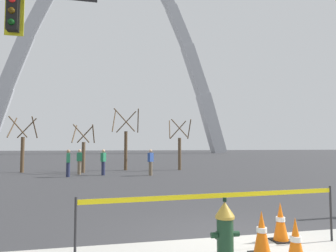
# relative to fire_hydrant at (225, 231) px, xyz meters

# --- Properties ---
(ground_plane) EXTENTS (240.00, 240.00, 0.00)m
(ground_plane) POSITION_rel_fire_hydrant_xyz_m (0.56, 0.86, -0.47)
(ground_plane) COLOR #333335
(fire_hydrant) EXTENTS (0.46, 0.48, 0.99)m
(fire_hydrant) POSITION_rel_fire_hydrant_xyz_m (0.00, 0.00, 0.00)
(fire_hydrant) COLOR black
(fire_hydrant) RESTS_ON ground
(caution_tape_barrier) EXTENTS (4.69, 0.32, 1.04)m
(caution_tape_barrier) POSITION_rel_fire_hydrant_xyz_m (0.06, 0.39, 0.23)
(caution_tape_barrier) COLOR #232326
(caution_tape_barrier) RESTS_ON ground
(traffic_cone_by_hydrant) EXTENTS (0.36, 0.36, 0.73)m
(traffic_cone_by_hydrant) POSITION_rel_fire_hydrant_xyz_m (0.71, 0.13, -0.11)
(traffic_cone_by_hydrant) COLOR black
(traffic_cone_by_hydrant) RESTS_ON ground
(traffic_cone_mid_sidewalk) EXTENTS (0.36, 0.36, 0.73)m
(traffic_cone_mid_sidewalk) POSITION_rel_fire_hydrant_xyz_m (1.44, 0.73, -0.11)
(traffic_cone_mid_sidewalk) COLOR black
(traffic_cone_mid_sidewalk) RESTS_ON ground
(traffic_cone_curb_edge) EXTENTS (0.36, 0.36, 0.73)m
(traffic_cone_curb_edge) POSITION_rel_fire_hydrant_xyz_m (0.95, -0.42, -0.11)
(traffic_cone_curb_edge) COLOR black
(traffic_cone_curb_edge) RESTS_ON ground
(monument_arch) EXTENTS (58.07, 3.13, 53.36)m
(monument_arch) POSITION_rel_fire_hydrant_xyz_m (0.56, 69.59, 22.84)
(monument_arch) COLOR #B2B5BC
(monument_arch) RESTS_ON ground
(tree_far_left) EXTENTS (1.76, 1.77, 3.80)m
(tree_far_left) POSITION_rel_fire_hydrant_xyz_m (-7.08, 18.02, 1.22)
(tree_far_left) COLOR brown
(tree_far_left) RESTS_ON ground
(tree_left_mid) EXTENTS (1.52, 1.52, 3.25)m
(tree_left_mid) POSITION_rel_fire_hydrant_xyz_m (-3.01, 16.96, 0.98)
(tree_left_mid) COLOR brown
(tree_left_mid) RESTS_ON ground
(tree_center_left) EXTENTS (2.09, 2.10, 4.55)m
(tree_center_left) POSITION_rel_fire_hydrant_xyz_m (-0.04, 18.49, 1.56)
(tree_center_left) COLOR brown
(tree_center_left) RESTS_ON ground
(tree_center_right) EXTENTS (1.76, 1.77, 3.79)m
(tree_center_right) POSITION_rel_fire_hydrant_xyz_m (3.95, 17.85, 1.22)
(tree_center_right) COLOR brown
(tree_center_right) RESTS_ON ground
(pedestrian_walking_left) EXTENTS (0.25, 0.36, 1.59)m
(pedestrian_walking_left) POSITION_rel_fire_hydrant_xyz_m (-3.72, 14.19, 0.35)
(pedestrian_walking_left) COLOR #232847
(pedestrian_walking_left) RESTS_ON ground
(pedestrian_standing_center) EXTENTS (0.35, 0.23, 1.59)m
(pedestrian_standing_center) POSITION_rel_fire_hydrant_xyz_m (-3.18, 15.70, 0.35)
(pedestrian_standing_center) COLOR brown
(pedestrian_standing_center) RESTS_ON ground
(pedestrian_walking_right) EXTENTS (0.39, 0.37, 1.59)m
(pedestrian_walking_right) POSITION_rel_fire_hydrant_xyz_m (1.12, 14.01, 0.35)
(pedestrian_walking_right) COLOR brown
(pedestrian_walking_right) RESTS_ON ground
(pedestrian_near_trees) EXTENTS (0.35, 0.39, 1.59)m
(pedestrian_near_trees) POSITION_rel_fire_hydrant_xyz_m (-1.71, 14.83, 0.35)
(pedestrian_near_trees) COLOR #232847
(pedestrian_near_trees) RESTS_ON ground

